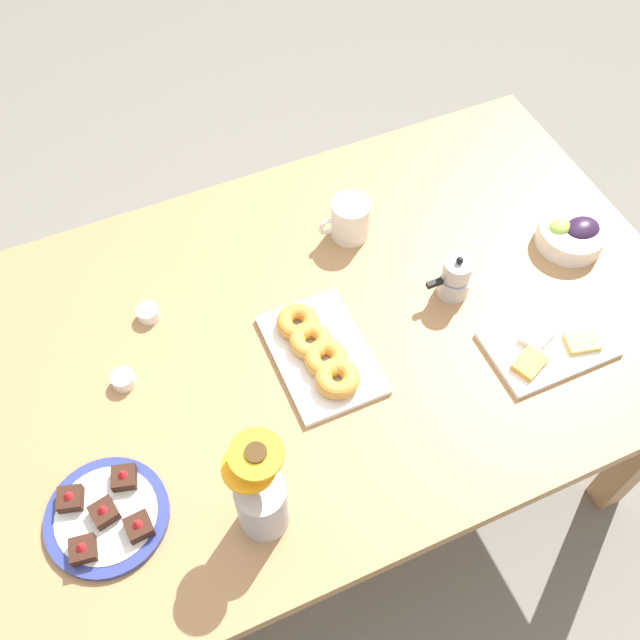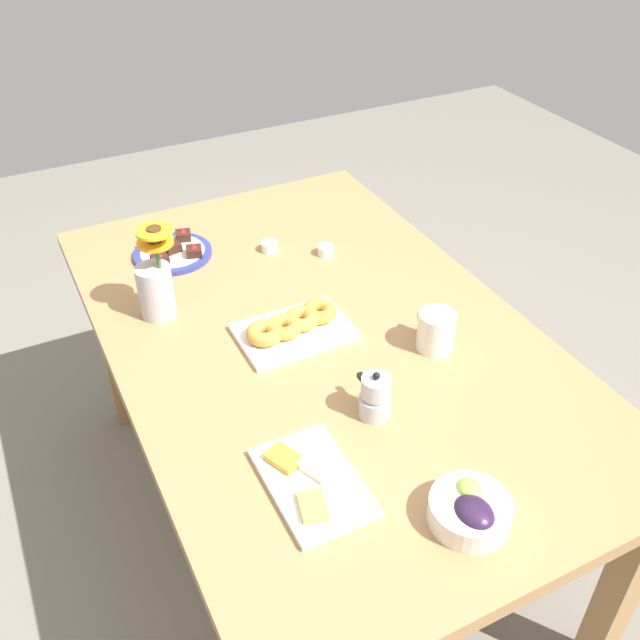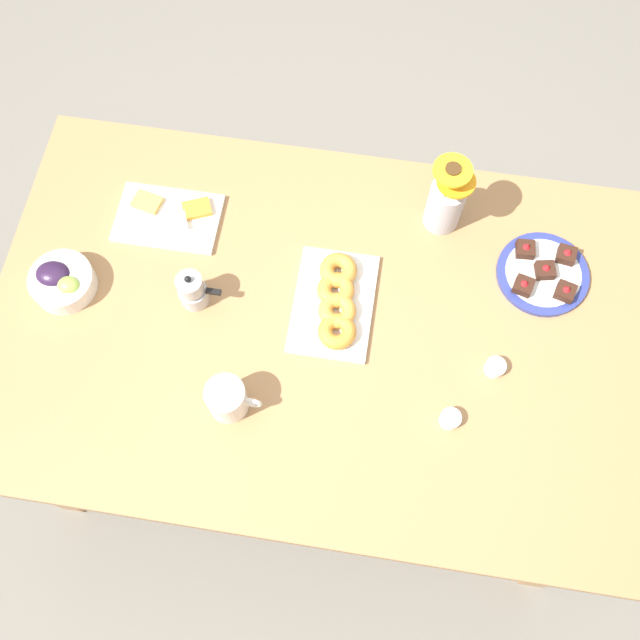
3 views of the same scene
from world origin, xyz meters
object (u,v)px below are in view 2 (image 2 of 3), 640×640
(cheese_platter, at_px, (311,481))
(coffee_mug, at_px, (436,330))
(dessert_plate, at_px, (173,252))
(grape_bowl, at_px, (470,510))
(jam_cup_berry, at_px, (269,246))
(croissant_platter, at_px, (293,326))
(moka_pot, at_px, (375,397))
(flower_vase, at_px, (156,285))
(dining_table, at_px, (320,359))
(jam_cup_honey, at_px, (326,250))

(cheese_platter, bearing_deg, coffee_mug, -61.22)
(dessert_plate, bearing_deg, grape_bowl, -169.63)
(grape_bowl, bearing_deg, jam_cup_berry, -2.80)
(croissant_platter, relative_size, moka_pot, 2.35)
(flower_vase, distance_m, moka_pot, 0.65)
(croissant_platter, bearing_deg, coffee_mug, -125.43)
(dining_table, xyz_separation_m, grape_bowl, (-0.63, 0.01, 0.12))
(dining_table, bearing_deg, flower_vase, 52.36)
(croissant_platter, height_order, jam_cup_honey, croissant_platter)
(coffee_mug, xyz_separation_m, jam_cup_berry, (0.59, 0.18, -0.04))
(grape_bowl, xyz_separation_m, jam_cup_honey, (0.96, -0.19, -0.01))
(jam_cup_honey, bearing_deg, grape_bowl, 168.80)
(jam_cup_honey, distance_m, flower_vase, 0.52)
(croissant_platter, xyz_separation_m, dessert_plate, (0.49, 0.16, -0.01))
(jam_cup_berry, bearing_deg, dining_table, 174.06)
(dessert_plate, bearing_deg, flower_vase, 156.31)
(coffee_mug, bearing_deg, jam_cup_honey, 4.75)
(coffee_mug, relative_size, flower_vase, 0.49)
(moka_pot, bearing_deg, jam_cup_berry, -5.31)
(croissant_platter, distance_m, jam_cup_honey, 0.38)
(dessert_plate, bearing_deg, cheese_platter, 179.21)
(croissant_platter, bearing_deg, moka_pot, -173.83)
(dining_table, height_order, moka_pot, moka_pot)
(moka_pot, bearing_deg, grape_bowl, -177.11)
(coffee_mug, height_order, jam_cup_berry, coffee_mug)
(dessert_plate, distance_m, flower_vase, 0.30)
(coffee_mug, height_order, grape_bowl, coffee_mug)
(jam_cup_honey, bearing_deg, cheese_platter, 151.11)
(cheese_platter, distance_m, jam_cup_honey, 0.86)
(jam_cup_berry, bearing_deg, dessert_plate, 68.83)
(cheese_platter, relative_size, dessert_plate, 1.15)
(flower_vase, xyz_separation_m, moka_pot, (-0.57, -0.31, -0.04))
(dining_table, bearing_deg, moka_pot, 175.54)
(dining_table, relative_size, jam_cup_honey, 33.33)
(dessert_plate, distance_m, moka_pot, 0.85)
(coffee_mug, xyz_separation_m, moka_pot, (-0.14, 0.25, -0.00))
(grape_bowl, bearing_deg, flower_vase, 20.11)
(jam_cup_berry, height_order, moka_pot, moka_pot)
(dining_table, bearing_deg, grape_bowl, 179.29)
(cheese_platter, xyz_separation_m, moka_pot, (0.11, -0.21, 0.04))
(jam_cup_honey, relative_size, moka_pot, 0.40)
(dessert_plate, relative_size, flower_vase, 0.89)
(dining_table, height_order, grape_bowl, grape_bowl)
(cheese_platter, bearing_deg, croissant_platter, -20.71)
(grape_bowl, bearing_deg, croissant_platter, 4.57)
(dessert_plate, bearing_deg, jam_cup_honey, -115.80)
(coffee_mug, height_order, jam_cup_honey, coffee_mug)
(jam_cup_honey, bearing_deg, coffee_mug, -175.25)
(coffee_mug, height_order, flower_vase, flower_vase)
(coffee_mug, xyz_separation_m, jam_cup_honey, (0.50, 0.04, -0.04))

